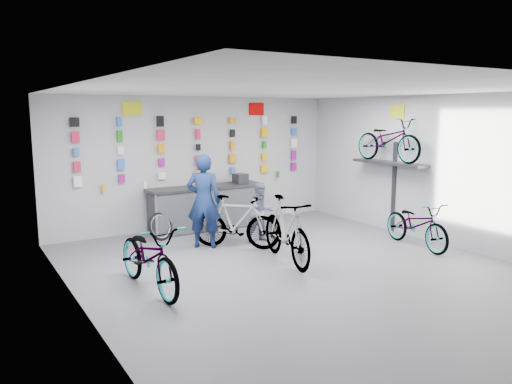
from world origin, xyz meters
TOP-DOWN VIEW (x-y plane):
  - floor at (0.00, 0.00)m, footprint 8.00×8.00m
  - ceiling at (0.00, 0.00)m, footprint 8.00×8.00m
  - wall_back at (0.00, 4.00)m, footprint 7.00×0.00m
  - wall_left at (-3.50, 0.00)m, footprint 0.00×8.00m
  - wall_right at (3.50, 0.00)m, footprint 0.00×8.00m
  - counter at (0.00, 3.54)m, footprint 2.70×0.66m
  - merch_wall at (0.01, 3.93)m, footprint 5.57×0.08m
  - wall_bracket at (3.33, 1.20)m, footprint 0.39×1.90m
  - sign_left at (-1.50, 3.98)m, footprint 0.42×0.02m
  - sign_right at (1.60, 3.98)m, footprint 0.42×0.02m
  - sign_side at (3.48, 1.20)m, footprint 0.02×0.40m
  - bike_left at (-2.47, 0.41)m, footprint 0.82×2.02m
  - bike_center at (0.08, 0.50)m, footprint 0.93×2.02m
  - bike_right at (2.87, -0.01)m, footprint 0.88×1.84m
  - bike_service at (-0.21, 1.78)m, footprint 1.60×1.57m
  - bike_wall at (3.25, 1.20)m, footprint 0.63×1.80m
  - clerk at (-0.71, 2.18)m, footprint 0.81×0.76m
  - customer at (0.47, 1.94)m, footprint 0.63×0.50m
  - spare_wheel at (-1.25, 3.17)m, footprint 0.65×0.42m
  - register at (0.89, 3.55)m, footprint 0.30×0.32m

SIDE VIEW (x-z plane):
  - floor at x=0.00m, z-range 0.00..0.00m
  - spare_wheel at x=-1.25m, z-range -0.01..0.59m
  - bike_right at x=2.87m, z-range 0.00..0.93m
  - counter at x=0.00m, z-range -0.01..0.99m
  - bike_left at x=-2.47m, z-range 0.00..1.04m
  - bike_service at x=-0.21m, z-range 0.00..1.05m
  - bike_center at x=0.08m, z-range 0.00..1.17m
  - customer at x=0.47m, z-range 0.00..1.23m
  - clerk at x=-0.71m, z-range 0.00..1.86m
  - register at x=0.89m, z-range 1.00..1.22m
  - wall_bracket at x=3.33m, z-range 0.46..2.46m
  - wall_back at x=0.00m, z-range -2.00..5.00m
  - wall_left at x=-3.50m, z-range -2.50..5.50m
  - wall_right at x=3.50m, z-range -2.50..5.50m
  - merch_wall at x=0.01m, z-range 1.02..2.58m
  - bike_wall at x=3.25m, z-range 1.58..2.53m
  - sign_side at x=3.48m, z-range 2.50..2.80m
  - sign_left at x=-1.50m, z-range 2.57..2.87m
  - sign_right at x=1.60m, z-range 2.57..2.87m
  - ceiling at x=0.00m, z-range 3.00..3.00m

